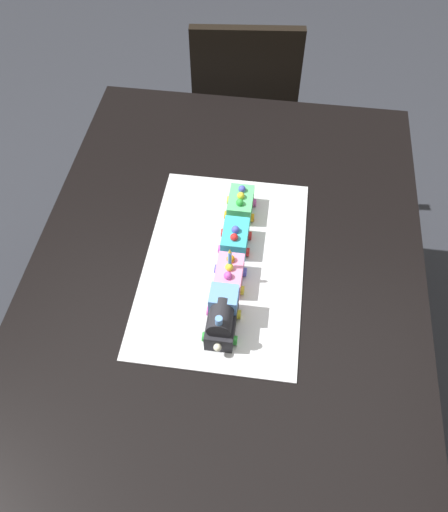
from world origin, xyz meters
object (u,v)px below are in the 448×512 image
object	(u,v)px
chair	(244,102)
cake_car_tanker_mint_green	(241,204)
cake_car_gondola_bubblegum	(229,275)
birthday_candle	(230,256)
dining_table	(226,291)
cake_car_flatbed_turquoise	(235,238)
cake_locomotive	(222,317)

from	to	relation	value
chair	cake_car_tanker_mint_green	xyz separation A→B (m)	(-0.84, -0.08, 0.30)
cake_car_gondola_bubblegum	cake_car_tanker_mint_green	size ratio (longest dim) A/B	1.00
birthday_candle	cake_car_tanker_mint_green	bearing A→B (deg)	-0.00
birthday_candle	dining_table	bearing A→B (deg)	19.49
dining_table	cake_car_tanker_mint_green	distance (m)	0.24
cake_car_gondola_bubblegum	cake_car_tanker_mint_green	xyz separation A→B (m)	(0.24, 0.00, 0.00)
cake_car_flatbed_turquoise	birthday_candle	world-z (taller)	birthday_candle
chair	cake_car_tanker_mint_green	distance (m)	0.90
chair	cake_car_tanker_mint_green	world-z (taller)	chair
dining_table	cake_car_tanker_mint_green	size ratio (longest dim) A/B	14.00
cake_car_gondola_bubblegum	cake_car_tanker_mint_green	distance (m)	0.24
birthday_candle	cake_car_gondola_bubblegum	bearing A→B (deg)	-180.00
dining_table	cake_locomotive	world-z (taller)	cake_locomotive
chair	cake_car_gondola_bubblegum	distance (m)	1.12
chair	cake_car_gondola_bubblegum	xyz separation A→B (m)	(-1.08, -0.08, 0.30)
cake_locomotive	cake_car_gondola_bubblegum	xyz separation A→B (m)	(0.13, -0.00, -0.02)
chair	cake_car_flatbed_turquoise	bearing A→B (deg)	88.49
cake_car_tanker_mint_green	birthday_candle	world-z (taller)	birthday_candle
cake_car_flatbed_turquoise	cake_car_tanker_mint_green	world-z (taller)	same
cake_car_gondola_bubblegum	birthday_candle	bearing A→B (deg)	0.00
cake_car_flatbed_turquoise	birthday_candle	xyz separation A→B (m)	(-0.11, 0.00, 0.07)
dining_table	cake_car_tanker_mint_green	xyz separation A→B (m)	(0.19, -0.01, 0.14)
cake_car_flatbed_turquoise	dining_table	bearing A→B (deg)	168.53
dining_table	cake_car_flatbed_turquoise	bearing A→B (deg)	-11.47
dining_table	cake_car_gondola_bubblegum	world-z (taller)	cake_car_gondola_bubblegum
cake_car_tanker_mint_green	cake_car_flatbed_turquoise	bearing A→B (deg)	180.00
cake_car_flatbed_turquoise	birthday_candle	size ratio (longest dim) A/B	1.92
cake_car_tanker_mint_green	dining_table	bearing A→B (deg)	175.65
dining_table	cake_locomotive	bearing A→B (deg)	-175.31
birthday_candle	chair	bearing A→B (deg)	4.07
cake_locomotive	cake_car_gondola_bubblegum	world-z (taller)	cake_locomotive
chair	birthday_candle	world-z (taller)	birthday_candle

